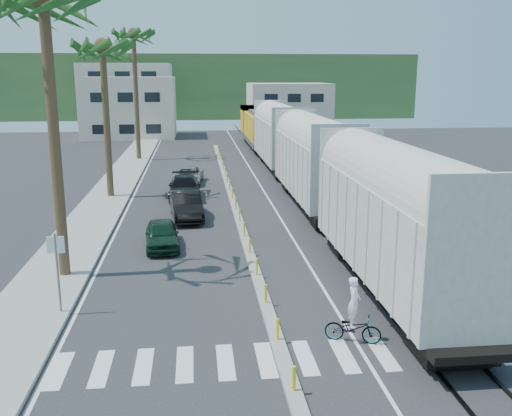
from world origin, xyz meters
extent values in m
plane|color=#28282B|center=(0.00, 0.00, 0.00)|extent=(140.00, 140.00, 0.00)
cube|color=gray|center=(-8.50, 25.00, 0.07)|extent=(3.00, 90.00, 0.15)
cube|color=black|center=(4.28, 28.00, 0.03)|extent=(0.12, 100.00, 0.06)
cube|color=black|center=(5.72, 28.00, 0.03)|extent=(0.12, 100.00, 0.06)
cube|color=gray|center=(0.00, 20.00, 0.07)|extent=(0.45, 60.00, 0.15)
cylinder|color=yellow|center=(0.00, -4.00, 0.50)|extent=(0.10, 0.10, 0.70)
cylinder|color=yellow|center=(0.00, -1.00, 0.50)|extent=(0.10, 0.10, 0.70)
cylinder|color=yellow|center=(0.00, 2.00, 0.50)|extent=(0.10, 0.10, 0.70)
cylinder|color=yellow|center=(0.00, 5.00, 0.50)|extent=(0.10, 0.10, 0.70)
cylinder|color=yellow|center=(0.00, 8.00, 0.50)|extent=(0.10, 0.10, 0.70)
cylinder|color=yellow|center=(0.00, 11.00, 0.50)|extent=(0.10, 0.10, 0.70)
cylinder|color=yellow|center=(0.00, 14.00, 0.50)|extent=(0.10, 0.10, 0.70)
cylinder|color=yellow|center=(0.00, 17.00, 0.50)|extent=(0.10, 0.10, 0.70)
cylinder|color=yellow|center=(0.00, 20.00, 0.50)|extent=(0.10, 0.10, 0.70)
cylinder|color=yellow|center=(0.00, 23.00, 0.50)|extent=(0.10, 0.10, 0.70)
cylinder|color=yellow|center=(0.00, 26.00, 0.50)|extent=(0.10, 0.10, 0.70)
cylinder|color=yellow|center=(0.00, 29.00, 0.50)|extent=(0.10, 0.10, 0.70)
cylinder|color=yellow|center=(0.00, 32.00, 0.50)|extent=(0.10, 0.10, 0.70)
cylinder|color=yellow|center=(0.00, 35.00, 0.50)|extent=(0.10, 0.10, 0.70)
cylinder|color=yellow|center=(0.00, 38.00, 0.50)|extent=(0.10, 0.10, 0.70)
cylinder|color=yellow|center=(0.00, 41.00, 0.50)|extent=(0.10, 0.10, 0.70)
cube|color=silver|center=(0.00, -2.00, 0.01)|extent=(14.00, 2.20, 0.01)
cube|color=silver|center=(-6.80, 25.00, 0.00)|extent=(0.12, 90.00, 0.01)
cube|color=silver|center=(2.50, 25.00, 0.00)|extent=(0.12, 90.00, 0.01)
cube|color=#B8B5A9|center=(5.00, 2.70, 2.70)|extent=(3.00, 12.88, 3.40)
cylinder|color=#B8B5A9|center=(5.00, 2.70, 4.40)|extent=(2.90, 12.58, 2.90)
cube|color=black|center=(5.00, 2.70, 0.50)|extent=(2.60, 12.88, 1.00)
cube|color=#B8B5A9|center=(5.00, 17.70, 2.70)|extent=(3.00, 12.88, 3.40)
cylinder|color=#B8B5A9|center=(5.00, 17.70, 4.40)|extent=(2.90, 12.58, 2.90)
cube|color=black|center=(5.00, 17.70, 0.50)|extent=(2.60, 12.88, 1.00)
cube|color=#B8B5A9|center=(5.00, 32.70, 2.70)|extent=(3.00, 12.88, 3.40)
cylinder|color=#B8B5A9|center=(5.00, 32.70, 4.40)|extent=(2.90, 12.58, 2.90)
cube|color=black|center=(5.00, 32.70, 0.50)|extent=(2.60, 12.88, 1.00)
cube|color=#4C4C4F|center=(5.00, 48.70, 1.05)|extent=(3.00, 17.00, 0.50)
cube|color=gold|center=(5.00, 47.70, 2.60)|extent=(2.70, 12.24, 2.60)
cube|color=gold|center=(5.00, 54.48, 2.90)|extent=(3.00, 3.74, 3.20)
cube|color=black|center=(5.00, 48.70, 0.45)|extent=(2.60, 13.60, 0.90)
cylinder|color=brown|center=(-8.00, 6.00, 5.50)|extent=(0.44, 0.44, 11.00)
cylinder|color=brown|center=(-8.30, 22.00, 5.00)|extent=(0.44, 0.44, 10.00)
sphere|color=#1F4E18|center=(-8.30, 22.00, 10.15)|extent=(3.20, 3.20, 3.20)
cylinder|color=brown|center=(-8.00, 40.00, 6.00)|extent=(0.44, 0.44, 12.00)
sphere|color=#1F4E18|center=(-8.00, 40.00, 12.15)|extent=(3.20, 3.20, 3.20)
cylinder|color=slate|center=(-7.30, 2.00, 1.50)|extent=(0.08, 0.08, 3.00)
cube|color=silver|center=(-7.30, 2.00, 2.60)|extent=(0.60, 0.04, 0.60)
cube|color=beige|center=(-11.00, 62.00, 4.00)|extent=(12.00, 10.00, 8.00)
cube|color=beige|center=(-13.00, 78.00, 5.00)|extent=(14.00, 12.00, 10.00)
cube|color=beige|center=(12.00, 70.00, 3.50)|extent=(12.00, 10.00, 7.00)
cube|color=#385628|center=(0.00, 100.00, 6.00)|extent=(80.00, 20.00, 12.00)
imported|color=black|center=(-4.15, 9.81, 0.68)|extent=(2.21, 4.21, 1.35)
imported|color=black|center=(-3.04, 15.47, 0.80)|extent=(2.62, 5.17, 1.59)
imported|color=black|center=(-3.22, 21.24, 0.76)|extent=(2.21, 5.26, 1.52)
imported|color=#9EA0A3|center=(-3.00, 26.69, 0.63)|extent=(2.95, 4.92, 1.26)
imported|color=#9EA0A5|center=(2.40, -1.12, 0.47)|extent=(1.81, 2.19, 0.94)
imported|color=white|center=(2.40, -1.12, 1.36)|extent=(0.85, 0.78, 1.63)
camera|label=1|loc=(-2.46, -17.41, 8.31)|focal=40.00mm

